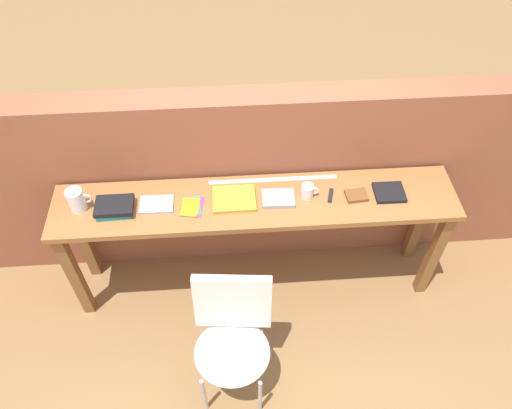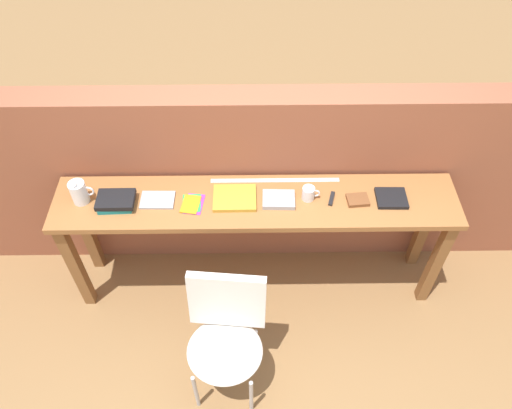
{
  "view_description": "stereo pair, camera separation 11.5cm",
  "coord_description": "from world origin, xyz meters",
  "px_view_note": "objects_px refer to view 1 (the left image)",
  "views": [
    {
      "loc": [
        -0.14,
        -1.73,
        3.16
      ],
      "look_at": [
        0.0,
        0.25,
        0.9
      ],
      "focal_mm": 35.0,
      "sensor_mm": 36.0,
      "label": 1
    },
    {
      "loc": [
        -0.02,
        -1.74,
        3.16
      ],
      "look_at": [
        0.0,
        0.25,
        0.9
      ],
      "focal_mm": 35.0,
      "sensor_mm": 36.0,
      "label": 2
    }
  ],
  "objects_px": {
    "magazine_cycling": "(156,204)",
    "book_stack_leftmost": "(114,207)",
    "chair_white_moulded": "(232,335)",
    "leather_journal_brown": "(356,196)",
    "book_open_centre": "(234,199)",
    "multitool_folded": "(330,195)",
    "pamphlet_pile_colourful": "(192,207)",
    "pitcher_white": "(77,200)",
    "mug": "(308,191)",
    "book_repair_rightmost": "(389,192)"
  },
  "relations": [
    {
      "from": "mug",
      "to": "leather_journal_brown",
      "type": "bearing_deg",
      "value": -5.33
    },
    {
      "from": "chair_white_moulded",
      "to": "magazine_cycling",
      "type": "height_order",
      "value": "magazine_cycling"
    },
    {
      "from": "book_open_centre",
      "to": "pamphlet_pile_colourful",
      "type": "bearing_deg",
      "value": -172.08
    },
    {
      "from": "chair_white_moulded",
      "to": "magazine_cycling",
      "type": "relative_size",
      "value": 4.34
    },
    {
      "from": "chair_white_moulded",
      "to": "leather_journal_brown",
      "type": "height_order",
      "value": "leather_journal_brown"
    },
    {
      "from": "multitool_folded",
      "to": "book_repair_rightmost",
      "type": "distance_m",
      "value": 0.37
    },
    {
      "from": "multitool_folded",
      "to": "leather_journal_brown",
      "type": "height_order",
      "value": "leather_journal_brown"
    },
    {
      "from": "pitcher_white",
      "to": "pamphlet_pile_colourful",
      "type": "xyz_separation_m",
      "value": [
        0.68,
        -0.04,
        -0.07
      ]
    },
    {
      "from": "pamphlet_pile_colourful",
      "to": "book_open_centre",
      "type": "height_order",
      "value": "book_open_centre"
    },
    {
      "from": "book_stack_leftmost",
      "to": "pamphlet_pile_colourful",
      "type": "distance_m",
      "value": 0.46
    },
    {
      "from": "magazine_cycling",
      "to": "mug",
      "type": "xyz_separation_m",
      "value": [
        0.93,
        0.01,
        0.04
      ]
    },
    {
      "from": "leather_journal_brown",
      "to": "magazine_cycling",
      "type": "bearing_deg",
      "value": 174.02
    },
    {
      "from": "book_open_centre",
      "to": "mug",
      "type": "xyz_separation_m",
      "value": [
        0.45,
        0.0,
        0.03
      ]
    },
    {
      "from": "pitcher_white",
      "to": "magazine_cycling",
      "type": "relative_size",
      "value": 0.89
    },
    {
      "from": "chair_white_moulded",
      "to": "multitool_folded",
      "type": "bearing_deg",
      "value": 47.65
    },
    {
      "from": "multitool_folded",
      "to": "book_stack_leftmost",
      "type": "bearing_deg",
      "value": -178.77
    },
    {
      "from": "pitcher_white",
      "to": "book_repair_rightmost",
      "type": "relative_size",
      "value": 0.99
    },
    {
      "from": "book_open_centre",
      "to": "multitool_folded",
      "type": "xyz_separation_m",
      "value": [
        0.59,
        -0.01,
        -0.0
      ]
    },
    {
      "from": "mug",
      "to": "book_repair_rightmost",
      "type": "xyz_separation_m",
      "value": [
        0.51,
        -0.02,
        -0.03
      ]
    },
    {
      "from": "book_repair_rightmost",
      "to": "multitool_folded",
      "type": "bearing_deg",
      "value": -179.73
    },
    {
      "from": "book_open_centre",
      "to": "book_repair_rightmost",
      "type": "xyz_separation_m",
      "value": [
        0.96,
        -0.01,
        0.0
      ]
    },
    {
      "from": "chair_white_moulded",
      "to": "pamphlet_pile_colourful",
      "type": "height_order",
      "value": "chair_white_moulded"
    },
    {
      "from": "chair_white_moulded",
      "to": "leather_journal_brown",
      "type": "relative_size",
      "value": 6.86
    },
    {
      "from": "book_stack_leftmost",
      "to": "leather_journal_brown",
      "type": "relative_size",
      "value": 1.75
    },
    {
      "from": "magazine_cycling",
      "to": "multitool_folded",
      "type": "distance_m",
      "value": 1.07
    },
    {
      "from": "magazine_cycling",
      "to": "book_stack_leftmost",
      "type": "bearing_deg",
      "value": -171.99
    },
    {
      "from": "chair_white_moulded",
      "to": "leather_journal_brown",
      "type": "xyz_separation_m",
      "value": [
        0.8,
        0.69,
        0.37
      ]
    },
    {
      "from": "leather_journal_brown",
      "to": "book_repair_rightmost",
      "type": "distance_m",
      "value": 0.21
    },
    {
      "from": "magazine_cycling",
      "to": "book_open_centre",
      "type": "bearing_deg",
      "value": 1.62
    },
    {
      "from": "pamphlet_pile_colourful",
      "to": "multitool_folded",
      "type": "bearing_deg",
      "value": 1.91
    },
    {
      "from": "pitcher_white",
      "to": "book_stack_leftmost",
      "type": "bearing_deg",
      "value": -9.52
    },
    {
      "from": "mug",
      "to": "book_repair_rightmost",
      "type": "relative_size",
      "value": 0.59
    },
    {
      "from": "chair_white_moulded",
      "to": "multitool_folded",
      "type": "height_order",
      "value": "multitool_folded"
    },
    {
      "from": "book_stack_leftmost",
      "to": "book_open_centre",
      "type": "distance_m",
      "value": 0.72
    },
    {
      "from": "magazine_cycling",
      "to": "book_open_centre",
      "type": "height_order",
      "value": "book_open_centre"
    },
    {
      "from": "pitcher_white",
      "to": "mug",
      "type": "relative_size",
      "value": 1.67
    },
    {
      "from": "pitcher_white",
      "to": "mug",
      "type": "distance_m",
      "value": 1.39
    },
    {
      "from": "book_stack_leftmost",
      "to": "multitool_folded",
      "type": "distance_m",
      "value": 1.31
    },
    {
      "from": "book_repair_rightmost",
      "to": "leather_journal_brown",
      "type": "bearing_deg",
      "value": -175.85
    },
    {
      "from": "pamphlet_pile_colourful",
      "to": "magazine_cycling",
      "type": "bearing_deg",
      "value": 171.76
    },
    {
      "from": "multitool_folded",
      "to": "book_open_centre",
      "type": "bearing_deg",
      "value": 179.14
    },
    {
      "from": "book_stack_leftmost",
      "to": "mug",
      "type": "bearing_deg",
      "value": 1.96
    },
    {
      "from": "pitcher_white",
      "to": "book_repair_rightmost",
      "type": "xyz_separation_m",
      "value": [
        1.89,
        -0.01,
        -0.07
      ]
    },
    {
      "from": "magazine_cycling",
      "to": "book_repair_rightmost",
      "type": "height_order",
      "value": "book_repair_rightmost"
    },
    {
      "from": "pitcher_white",
      "to": "pamphlet_pile_colourful",
      "type": "distance_m",
      "value": 0.68
    },
    {
      "from": "pitcher_white",
      "to": "book_open_centre",
      "type": "bearing_deg",
      "value": 0.05
    },
    {
      "from": "book_open_centre",
      "to": "leather_journal_brown",
      "type": "xyz_separation_m",
      "value": [
        0.75,
        -0.03,
        0.0
      ]
    },
    {
      "from": "mug",
      "to": "multitool_folded",
      "type": "relative_size",
      "value": 1.0
    },
    {
      "from": "mug",
      "to": "multitool_folded",
      "type": "height_order",
      "value": "mug"
    },
    {
      "from": "pitcher_white",
      "to": "book_stack_leftmost",
      "type": "relative_size",
      "value": 0.81
    }
  ]
}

